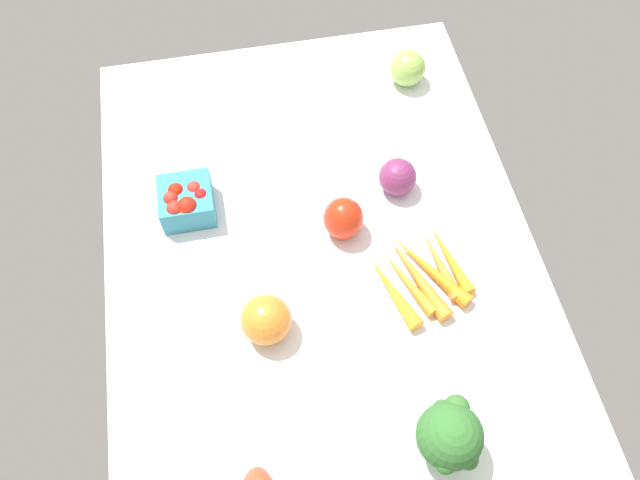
# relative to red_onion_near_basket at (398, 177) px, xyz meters

# --- Properties ---
(tablecloth) EXTENTS (1.04, 0.76, 0.02)m
(tablecloth) POSITION_rel_red_onion_near_basket_xyz_m (0.10, -0.16, -0.04)
(tablecloth) COLOR white
(tablecloth) RESTS_ON ground
(red_onion_near_basket) EXTENTS (0.07, 0.07, 0.07)m
(red_onion_near_basket) POSITION_rel_red_onion_near_basket_xyz_m (0.00, 0.00, 0.00)
(red_onion_near_basket) COLOR #762C59
(red_onion_near_basket) RESTS_ON tablecloth
(heirloom_tomato_orange) EXTENTS (0.08, 0.08, 0.08)m
(heirloom_tomato_orange) POSITION_rel_red_onion_near_basket_xyz_m (0.24, -0.28, 0.01)
(heirloom_tomato_orange) COLOR orange
(heirloom_tomato_orange) RESTS_ON tablecloth
(carrot_bunch) EXTENTS (0.19, 0.18, 0.03)m
(carrot_bunch) POSITION_rel_red_onion_near_basket_xyz_m (0.19, -0.00, -0.02)
(carrot_bunch) COLOR orange
(carrot_bunch) RESTS_ON tablecloth
(berry_basket) EXTENTS (0.10, 0.10, 0.07)m
(berry_basket) POSITION_rel_red_onion_near_basket_xyz_m (-0.02, -0.39, 0.00)
(berry_basket) COLOR teal
(berry_basket) RESTS_ON tablecloth
(bell_pepper_red) EXTENTS (0.08, 0.08, 0.08)m
(bell_pepper_red) POSITION_rel_red_onion_near_basket_xyz_m (0.07, -0.12, 0.01)
(bell_pepper_red) COLOR red
(bell_pepper_red) RESTS_ON tablecloth
(broccoli_head) EXTENTS (0.10, 0.10, 0.12)m
(broccoli_head) POSITION_rel_red_onion_near_basket_xyz_m (0.48, -0.05, 0.03)
(broccoli_head) COLOR #92C780
(broccoli_head) RESTS_ON tablecloth
(heirloom_tomato_green) EXTENTS (0.07, 0.07, 0.07)m
(heirloom_tomato_green) POSITION_rel_red_onion_near_basket_xyz_m (-0.26, 0.09, 0.00)
(heirloom_tomato_green) COLOR #8FB74F
(heirloom_tomato_green) RESTS_ON tablecloth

